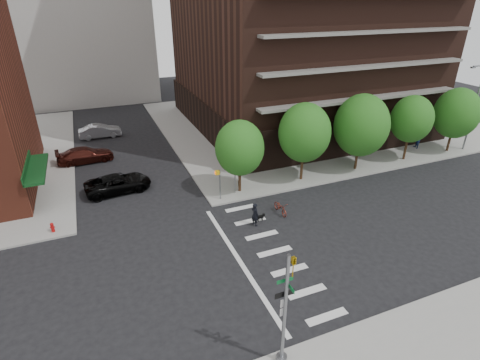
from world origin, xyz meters
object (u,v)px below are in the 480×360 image
at_px(traffic_signal, 285,319).
at_px(fire_hydrant, 52,227).
at_px(pedestrian_far, 417,140).
at_px(scooter, 281,207).
at_px(parked_car_black, 118,183).
at_px(parked_car_silver, 100,131).
at_px(dog_walker, 255,214).
at_px(parked_car_maroon, 85,155).

distance_m(traffic_signal, fire_hydrant, 18.42).
distance_m(traffic_signal, pedestrian_far, 31.54).
bearing_deg(traffic_signal, scooter, 62.46).
height_order(fire_hydrant, pedestrian_far, pedestrian_far).
distance_m(parked_car_black, parked_car_silver, 14.78).
xyz_separation_m(traffic_signal, parked_car_black, (-5.03, 20.08, -1.94)).
distance_m(fire_hydrant, scooter, 16.52).
xyz_separation_m(scooter, pedestrian_far, (19.87, 6.18, 0.53)).
xyz_separation_m(parked_car_black, scooter, (11.11, -8.41, -0.26)).
bearing_deg(scooter, parked_car_black, 142.51).
bearing_deg(pedestrian_far, scooter, -57.22).
bearing_deg(scooter, dog_walker, -163.16).
height_order(parked_car_black, pedestrian_far, pedestrian_far).
bearing_deg(traffic_signal, fire_hydrant, 123.26).
xyz_separation_m(traffic_signal, parked_car_silver, (-5.51, 34.85, -1.92)).
xyz_separation_m(fire_hydrant, parked_car_silver, (4.52, 19.56, 0.23)).
relative_size(traffic_signal, parked_car_silver, 1.27).
height_order(parked_car_silver, scooter, parked_car_silver).
bearing_deg(parked_car_black, parked_car_silver, -2.99).
xyz_separation_m(fire_hydrant, dog_walker, (13.60, -4.41, 0.35)).
relative_size(parked_car_black, pedestrian_far, 3.10).
relative_size(parked_car_black, scooter, 2.86).
bearing_deg(parked_car_maroon, scooter, -144.61).
bearing_deg(parked_car_black, dog_walker, -141.78).
relative_size(dog_walker, pedestrian_far, 1.03).
height_order(parked_car_silver, pedestrian_far, pedestrian_far).
bearing_deg(parked_car_black, traffic_signal, -170.79).
bearing_deg(scooter, parked_car_maroon, 129.53).
bearing_deg(parked_car_maroon, dog_walker, -151.54).
relative_size(traffic_signal, parked_car_black, 1.10).
relative_size(scooter, pedestrian_far, 1.08).
height_order(traffic_signal, dog_walker, traffic_signal).
height_order(parked_car_black, scooter, parked_car_black).
bearing_deg(parked_car_black, fire_hydrant, 128.87).
bearing_deg(fire_hydrant, pedestrian_far, 4.06).
height_order(fire_hydrant, parked_car_black, parked_car_black).
relative_size(parked_car_silver, scooter, 2.48).
relative_size(parked_car_black, parked_car_maroon, 1.02).
bearing_deg(dog_walker, pedestrian_far, -90.42).
bearing_deg(traffic_signal, parked_car_black, 104.07).
relative_size(traffic_signal, parked_car_maroon, 1.12).
xyz_separation_m(fire_hydrant, parked_car_black, (5.00, 4.78, 0.20)).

